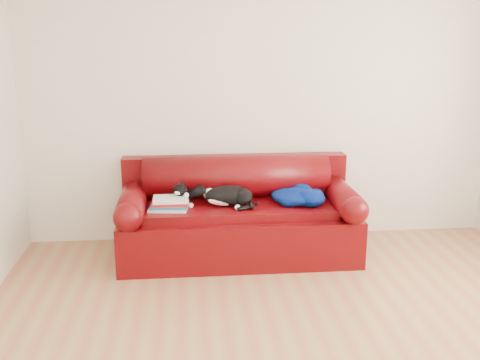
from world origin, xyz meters
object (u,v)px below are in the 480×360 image
object	(u,v)px
cat	(228,196)
blanket	(297,196)
sofa_base	(238,230)
book_stack	(170,203)

from	to	relation	value
cat	blanket	distance (m)	0.62
cat	blanket	size ratio (longest dim) A/B	1.08
sofa_base	blanket	bearing A→B (deg)	-5.27
cat	blanket	bearing A→B (deg)	26.15
sofa_base	book_stack	xyz separation A→B (m)	(-0.60, -0.12, 0.31)
blanket	book_stack	bearing A→B (deg)	-176.34
book_stack	blanket	size ratio (longest dim) A/B	0.68
sofa_base	cat	size ratio (longest dim) A/B	3.71
book_stack	sofa_base	bearing A→B (deg)	11.17
book_stack	blanket	xyz separation A→B (m)	(1.12, 0.07, 0.02)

